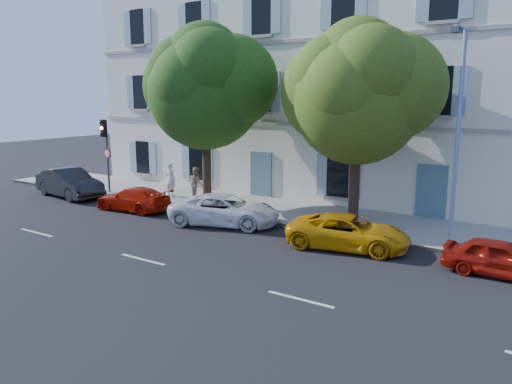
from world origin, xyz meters
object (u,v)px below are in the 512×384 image
Objects in this scene: tree_right at (357,100)px; traffic_light at (105,140)px; car_dark_sedan at (69,183)px; street_lamp at (458,127)px; car_yellow_supercar at (348,232)px; road_sign at (108,161)px; car_white_coupe at (225,210)px; tree_left at (205,93)px; car_red_coupe at (133,199)px; pedestrian_a at (171,180)px; car_red_hatchback at (501,258)px; pedestrian_b at (196,183)px.

tree_right reaches higher than traffic_light.
car_dark_sedan is 19.70m from street_lamp.
car_yellow_supercar is 1.80× the size of road_sign.
tree_left is at bearing 33.32° from car_white_coupe.
car_red_coupe is at bearing 79.55° from car_yellow_supercar.
traffic_light reaches higher than car_red_coupe.
car_white_coupe is at bearing -82.75° from car_dark_sedan.
car_dark_sedan is at bearing -171.43° from tree_right.
car_dark_sedan is 1.20× the size of car_red_coupe.
tree_left reaches higher than car_dark_sedan.
tree_right is 1.07× the size of street_lamp.
tree_left reaches higher than pedestrian_a.
street_lamp reaches higher than car_red_coupe.
car_yellow_supercar is at bearing 89.61° from car_red_hatchback.
car_dark_sedan is 1.92× the size of road_sign.
car_yellow_supercar is (16.24, -0.27, -0.16)m from car_dark_sedan.
pedestrian_a is at bearing 169.62° from tree_left.
street_lamp reaches higher than car_dark_sedan.
car_white_coupe is 9.74m from traffic_light.
street_lamp reaches higher than road_sign.
car_red_hatchback is (10.66, -0.25, -0.08)m from car_white_coupe.
car_yellow_supercar is 1.09× the size of traffic_light.
road_sign is at bearing -120.19° from car_red_coupe.
tree_right reaches higher than car_yellow_supercar.
road_sign is (-14.91, 1.85, 1.29)m from car_yellow_supercar.
car_red_hatchback is at bearing -153.98° from pedestrian_b.
traffic_light is (-15.00, 1.81, 2.42)m from car_yellow_supercar.
car_dark_sedan is at bearing -164.68° from tree_left.
car_dark_sedan is 1.17× the size of traffic_light.
car_white_coupe is at bearing 88.77° from car_red_hatchback.
street_lamp is at bearing 174.97° from pedestrian_a.
traffic_light is 18.12m from street_lamp.
car_yellow_supercar is at bearing -109.97° from car_white_coupe.
car_dark_sedan is 9.39m from tree_left.
pedestrian_a reaches higher than car_white_coupe.
car_white_coupe is 0.59× the size of tree_right.
road_sign is 5.50m from pedestrian_b.
car_yellow_supercar is 2.51× the size of pedestrian_a.
car_red_coupe is at bearing -134.68° from tree_left.
car_white_coupe is 9.45m from road_sign.
tree_left reaches higher than street_lamp.
car_dark_sedan is 7.17m from pedestrian_b.
pedestrian_b is at bearing 36.70° from car_white_coupe.
pedestrian_a is at bearing 178.02° from tree_right.
tree_right is (-0.90, 2.59, 4.64)m from car_yellow_supercar.
car_red_hatchback is at bearing -83.26° from car_dark_sedan.
pedestrian_a is (3.56, 1.10, -0.88)m from road_sign.
tree_left is 4.97× the size of pedestrian_b.
tree_left is 5.40m from pedestrian_a.
car_white_coupe is 9.64m from street_lamp.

